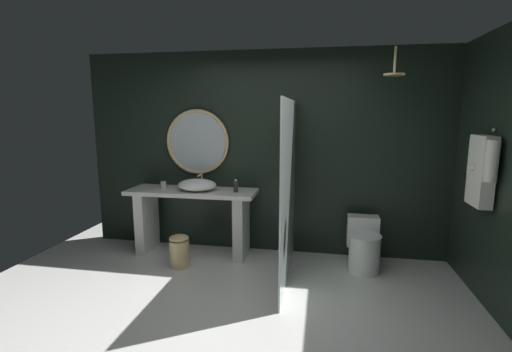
# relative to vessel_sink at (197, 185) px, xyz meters

# --- Properties ---
(ground_plane) EXTENTS (5.76, 5.76, 0.00)m
(ground_plane) POSITION_rel_vessel_sink_xyz_m (0.81, -1.52, -0.92)
(ground_plane) COLOR silver
(back_wall_panel) EXTENTS (4.80, 0.10, 2.60)m
(back_wall_panel) POSITION_rel_vessel_sink_xyz_m (0.81, 0.38, 0.38)
(back_wall_panel) COLOR black
(back_wall_panel) RESTS_ON ground_plane
(side_wall_right) EXTENTS (0.10, 2.47, 2.60)m
(side_wall_right) POSITION_rel_vessel_sink_xyz_m (3.16, -0.76, 0.38)
(side_wall_right) COLOR black
(side_wall_right) RESTS_ON ground_plane
(vanity_counter) EXTENTS (1.66, 0.54, 0.85)m
(vanity_counter) POSITION_rel_vessel_sink_xyz_m (-0.08, 0.04, -0.39)
(vanity_counter) COLOR silver
(vanity_counter) RESTS_ON ground_plane
(vessel_sink) EXTENTS (0.49, 0.40, 0.19)m
(vessel_sink) POSITION_rel_vessel_sink_xyz_m (0.00, 0.00, 0.00)
(vessel_sink) COLOR white
(vessel_sink) RESTS_ON vanity_counter
(tumbler_cup) EXTENTS (0.07, 0.07, 0.09)m
(tumbler_cup) POSITION_rel_vessel_sink_xyz_m (-0.50, 0.09, -0.03)
(tumbler_cup) COLOR silver
(tumbler_cup) RESTS_ON vanity_counter
(soap_dispenser) EXTENTS (0.06, 0.06, 0.16)m
(soap_dispenser) POSITION_rel_vessel_sink_xyz_m (0.50, 0.01, -0.00)
(soap_dispenser) COLOR #282D28
(soap_dispenser) RESTS_ON vanity_counter
(round_wall_mirror) EXTENTS (0.86, 0.04, 0.86)m
(round_wall_mirror) POSITION_rel_vessel_sink_xyz_m (-0.08, 0.29, 0.52)
(round_wall_mirror) COLOR #D6B77F
(shower_glass_panel) EXTENTS (0.02, 1.55, 1.97)m
(shower_glass_panel) POSITION_rel_vessel_sink_xyz_m (1.20, -0.45, 0.06)
(shower_glass_panel) COLOR silver
(shower_glass_panel) RESTS_ON ground_plane
(rain_shower_head) EXTENTS (0.22, 0.22, 0.29)m
(rain_shower_head) POSITION_rel_vessel_sink_xyz_m (2.26, -0.18, 1.31)
(rain_shower_head) COLOR #D6B77F
(hanging_bathrobe) EXTENTS (0.20, 0.50, 0.73)m
(hanging_bathrobe) POSITION_rel_vessel_sink_xyz_m (3.02, -0.62, 0.39)
(hanging_bathrobe) COLOR #D6B77F
(toilet) EXTENTS (0.37, 0.57, 0.59)m
(toilet) POSITION_rel_vessel_sink_xyz_m (2.06, -0.08, -0.64)
(toilet) COLOR white
(toilet) RESTS_ON ground_plane
(waste_bin) EXTENTS (0.23, 0.23, 0.39)m
(waste_bin) POSITION_rel_vessel_sink_xyz_m (-0.10, -0.40, -0.73)
(waste_bin) COLOR #D6B77F
(waste_bin) RESTS_ON ground_plane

